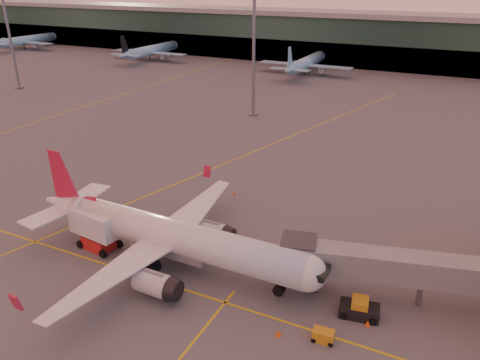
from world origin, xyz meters
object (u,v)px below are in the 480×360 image
at_px(main_airplane, 170,236).
at_px(catering_truck, 96,227).
at_px(pushback_tug, 359,309).
at_px(gpu_cart, 323,336).

relative_size(main_airplane, catering_truck, 5.57).
xyz_separation_m(main_airplane, pushback_tug, (20.56, 0.49, -2.73)).
xyz_separation_m(gpu_cart, pushback_tug, (2.04, 4.64, 0.22)).
height_order(catering_truck, pushback_tug, catering_truck).
bearing_deg(pushback_tug, main_airplane, 172.55).
bearing_deg(gpu_cart, pushback_tug, 60.48).
relative_size(main_airplane, pushback_tug, 9.10).
bearing_deg(gpu_cart, main_airplane, 161.66).
xyz_separation_m(main_airplane, catering_truck, (-9.63, -0.87, -0.79)).
relative_size(main_airplane, gpu_cart, 17.87).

